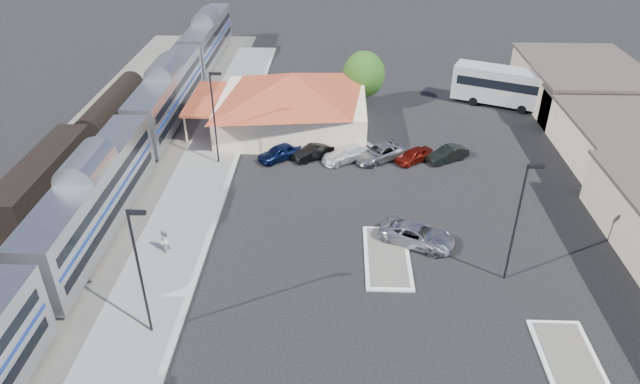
{
  "coord_description": "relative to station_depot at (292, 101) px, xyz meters",
  "views": [
    {
      "loc": [
        0.28,
        -31.25,
        25.63
      ],
      "look_at": [
        -1.06,
        6.48,
        2.8
      ],
      "focal_mm": 32.0,
      "sensor_mm": 36.0,
      "label": 1
    }
  ],
  "objects": [
    {
      "name": "ground",
      "position": [
        4.56,
        -24.0,
        -3.13
      ],
      "size": [
        280.0,
        280.0,
        0.0
      ],
      "primitive_type": "plane",
      "color": "black",
      "rests_on": "ground"
    },
    {
      "name": "railbed",
      "position": [
        -16.44,
        -16.0,
        -3.07
      ],
      "size": [
        16.0,
        100.0,
        0.12
      ],
      "primitive_type": "cube",
      "color": "#4C4944",
      "rests_on": "ground"
    },
    {
      "name": "platform",
      "position": [
        -7.44,
        -18.0,
        -3.04
      ],
      "size": [
        5.5,
        92.0,
        0.18
      ],
      "primitive_type": "cube",
      "color": "gray",
      "rests_on": "ground"
    },
    {
      "name": "passenger_train",
      "position": [
        -13.44,
        -19.55,
        -0.26
      ],
      "size": [
        3.0,
        104.0,
        5.55
      ],
      "color": "silver",
      "rests_on": "ground"
    },
    {
      "name": "freight_cars",
      "position": [
        -19.44,
        -15.3,
        -1.21
      ],
      "size": [
        2.8,
        46.0,
        4.0
      ],
      "color": "black",
      "rests_on": "ground"
    },
    {
      "name": "station_depot",
      "position": [
        0.0,
        0.0,
        0.0
      ],
      "size": [
        18.35,
        12.24,
        6.2
      ],
      "color": "beige",
      "rests_on": "ground"
    },
    {
      "name": "traffic_island_south",
      "position": [
        8.56,
        -22.0,
        -3.03
      ],
      "size": [
        3.3,
        7.5,
        0.21
      ],
      "color": "silver",
      "rests_on": "ground"
    },
    {
      "name": "traffic_island_north",
      "position": [
        18.56,
        -32.0,
        -3.03
      ],
      "size": [
        3.3,
        7.5,
        0.21
      ],
      "color": "silver",
      "rests_on": "ground"
    },
    {
      "name": "lamp_plat_s",
      "position": [
        -6.34,
        -30.0,
        2.21
      ],
      "size": [
        1.08,
        0.25,
        9.0
      ],
      "color": "black",
      "rests_on": "ground"
    },
    {
      "name": "lamp_plat_n",
      "position": [
        -6.34,
        -8.0,
        2.21
      ],
      "size": [
        1.08,
        0.25,
        9.0
      ],
      "color": "black",
      "rests_on": "ground"
    },
    {
      "name": "lamp_lot",
      "position": [
        16.66,
        -24.0,
        2.21
      ],
      "size": [
        1.08,
        0.25,
        9.0
      ],
      "color": "black",
      "rests_on": "ground"
    },
    {
      "name": "tree_depot",
      "position": [
        7.56,
        6.0,
        0.89
      ],
      "size": [
        4.71,
        4.71,
        6.63
      ],
      "color": "#382314",
      "rests_on": "ground"
    },
    {
      "name": "suv",
      "position": [
        10.89,
        -20.17,
        -2.35
      ],
      "size": [
        6.21,
        4.7,
        1.57
      ],
      "primitive_type": "imported",
      "rotation": [
        0.0,
        0.0,
        1.14
      ],
      "color": "#ADAFB5",
      "rests_on": "ground"
    },
    {
      "name": "coach_bus",
      "position": [
        24.68,
        6.76,
        -0.61
      ],
      "size": [
        13.66,
        8.23,
        4.37
      ],
      "rotation": [
        0.0,
        0.0,
        1.15
      ],
      "color": "silver",
      "rests_on": "ground"
    },
    {
      "name": "person_b",
      "position": [
        -7.75,
        -21.97,
        -2.02
      ],
      "size": [
        0.98,
        1.1,
        1.87
      ],
      "primitive_type": "imported",
      "rotation": [
        0.0,
        0.0,
        -1.93
      ],
      "color": "silver",
      "rests_on": "platform"
    },
    {
      "name": "parked_car_a",
      "position": [
        -0.75,
        -6.95,
        -2.39
      ],
      "size": [
        4.51,
        4.02,
        1.48
      ],
      "primitive_type": "imported",
      "rotation": [
        0.0,
        0.0,
        -0.92
      ],
      "color": "#0C163C",
      "rests_on": "ground"
    },
    {
      "name": "parked_car_b",
      "position": [
        2.45,
        -6.65,
        -2.45
      ],
      "size": [
        4.23,
        3.55,
        1.37
      ],
      "primitive_type": "imported",
      "rotation": [
        0.0,
        0.0,
        -0.96
      ],
      "color": "black",
      "rests_on": "ground"
    },
    {
      "name": "parked_car_c",
      "position": [
        5.65,
        -6.95,
        -2.41
      ],
      "size": [
        5.27,
        4.3,
        1.44
      ],
      "primitive_type": "imported",
      "rotation": [
        0.0,
        0.0,
        -1.02
      ],
      "color": "white",
      "rests_on": "ground"
    },
    {
      "name": "parked_car_d",
      "position": [
        8.85,
        -6.65,
        -2.39
      ],
      "size": [
        5.81,
        5.08,
        1.49
      ],
      "primitive_type": "imported",
      "rotation": [
        0.0,
        0.0,
        -0.97
      ],
      "color": "gray",
      "rests_on": "ground"
    },
    {
      "name": "parked_car_e",
      "position": [
        12.05,
        -6.95,
        -2.46
      ],
      "size": [
        4.11,
        3.64,
        1.34
      ],
      "primitive_type": "imported",
      "rotation": [
        0.0,
        0.0,
        -0.93
      ],
      "color": "maroon",
      "rests_on": "ground"
    },
    {
      "name": "parked_car_f",
      "position": [
        15.25,
        -6.65,
        -2.44
      ],
      "size": [
        4.34,
        3.42,
        1.38
      ],
      "primitive_type": "imported",
      "rotation": [
        0.0,
        0.0,
        -1.03
      ],
      "color": "black",
      "rests_on": "ground"
    }
  ]
}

